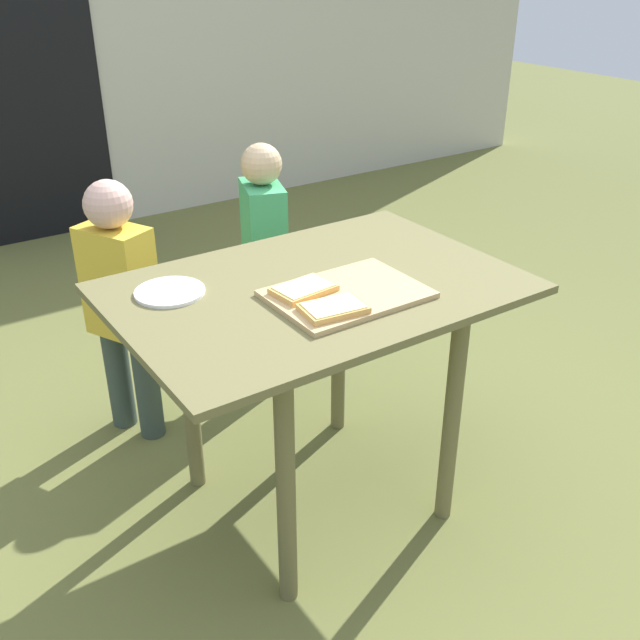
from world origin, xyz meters
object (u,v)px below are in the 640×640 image
pizza_slice_near_left (333,308)px  child_left (121,299)px  pizza_slice_far_left (304,289)px  child_right (265,255)px  plate_white_left (170,292)px  cutting_board (347,294)px  dining_table (316,322)px

pizza_slice_near_left → child_left: child_left is taller
pizza_slice_far_left → child_right: bearing=67.3°
pizza_slice_far_left → child_left: size_ratio=0.18×
pizza_slice_near_left → plate_white_left: 0.47m
pizza_slice_far_left → child_left: 0.84m
cutting_board → pizza_slice_far_left: 0.12m
cutting_board → child_right: 0.91m
cutting_board → plate_white_left: 0.49m
cutting_board → child_right: bearing=74.9°
cutting_board → child_right: (0.23, 0.85, -0.23)m
dining_table → plate_white_left: 0.43m
pizza_slice_near_left → pizza_slice_far_left: bearing=90.1°
plate_white_left → pizza_slice_far_left: bearing=-37.7°
child_right → pizza_slice_far_left: bearing=-112.7°
plate_white_left → pizza_slice_near_left: bearing=-51.3°
pizza_slice_near_left → plate_white_left: pizza_slice_near_left is taller
dining_table → plate_white_left: plate_white_left is taller
cutting_board → dining_table: bearing=103.1°
cutting_board → child_right: child_right is taller
cutting_board → child_left: 0.92m
cutting_board → child_left: child_left is taller
dining_table → child_left: bearing=115.7°
plate_white_left → dining_table: bearing=-25.9°
child_left → plate_white_left: bearing=-93.0°
pizza_slice_near_left → child_left: 0.96m
dining_table → cutting_board: cutting_board is taller
pizza_slice_near_left → pizza_slice_far_left: (-0.00, 0.14, 0.00)m
child_left → child_right: bearing=3.8°
dining_table → pizza_slice_far_left: pizza_slice_far_left is taller
cutting_board → pizza_slice_far_left: bearing=147.7°
plate_white_left → child_right: 0.87m
pizza_slice_near_left → child_right: (0.33, 0.93, -0.25)m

